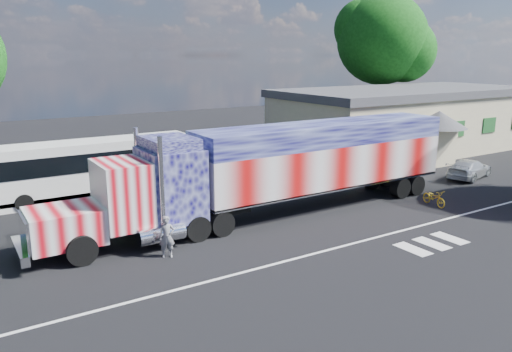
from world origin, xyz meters
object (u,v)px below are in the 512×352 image
parked_car (469,169)px  bicycle (434,198)px  woman (167,237)px  tree_far_ne (384,40)px  semi_truck (281,167)px  coach_bus (97,167)px

parked_car → bicycle: size_ratio=2.57×
woman → tree_far_ne: tree_far_ne is taller
semi_truck → coach_bus: size_ratio=2.04×
semi_truck → bicycle: size_ratio=13.51×
coach_bus → woman: (-0.17, -10.70, -0.80)m
woman → semi_truck: bearing=38.3°
coach_bus → woman: bearing=-90.9°
parked_car → bicycle: parked_car is taller
coach_bus → tree_far_ne: tree_far_ne is taller
semi_truck → bicycle: bearing=-22.5°
bicycle → tree_far_ne: 27.38m
coach_bus → woman: 10.73m
bicycle → parked_car: bearing=32.0°
coach_bus → woman: coach_bus is taller
woman → tree_far_ne: size_ratio=0.12×
bicycle → tree_far_ne: bearing=60.6°
tree_far_ne → bicycle: bearing=-129.2°
parked_car → semi_truck: bearing=74.7°
parked_car → bicycle: (-7.08, -2.89, -0.18)m
coach_bus → woman: size_ratio=6.45×
semi_truck → tree_far_ne: tree_far_ne is taller
woman → bicycle: (14.81, -1.02, -0.41)m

